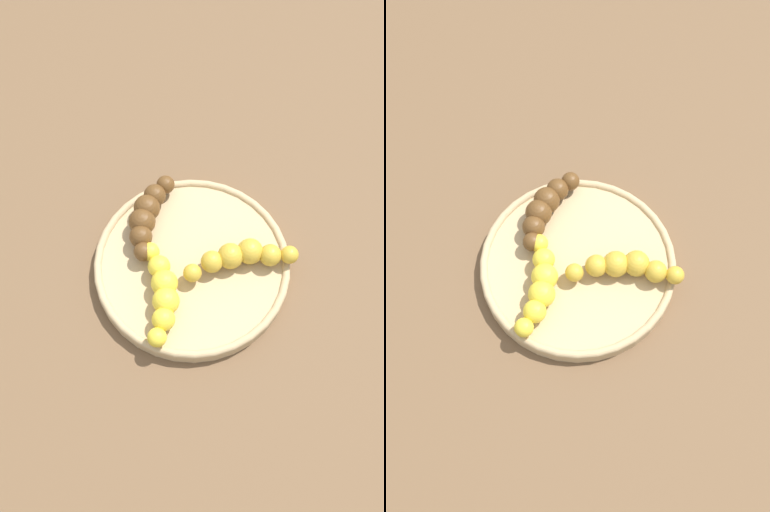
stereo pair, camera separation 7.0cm
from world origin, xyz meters
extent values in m
plane|color=brown|center=(0.00, 0.00, 0.00)|extent=(2.40, 2.40, 0.00)
cylinder|color=tan|center=(0.00, 0.00, 0.01)|extent=(0.25, 0.25, 0.02)
torus|color=tan|center=(0.00, 0.00, 0.02)|extent=(0.25, 0.25, 0.01)
sphere|color=yellow|center=(0.10, -0.04, 0.04)|extent=(0.02, 0.02, 0.02)
sphere|color=yellow|center=(0.08, -0.04, 0.04)|extent=(0.03, 0.03, 0.03)
sphere|color=yellow|center=(0.06, -0.03, 0.04)|extent=(0.03, 0.03, 0.03)
sphere|color=yellow|center=(0.03, -0.03, 0.04)|extent=(0.03, 0.03, 0.03)
sphere|color=yellow|center=(0.01, -0.04, 0.04)|extent=(0.03, 0.03, 0.03)
sphere|color=yellow|center=(-0.01, -0.05, 0.04)|extent=(0.02, 0.02, 0.02)
sphere|color=gold|center=(0.00, 0.12, 0.04)|extent=(0.02, 0.02, 0.02)
sphere|color=gold|center=(0.00, 0.10, 0.04)|extent=(0.03, 0.03, 0.03)
sphere|color=gold|center=(-0.01, 0.07, 0.04)|extent=(0.03, 0.03, 0.03)
sphere|color=gold|center=(0.00, 0.05, 0.04)|extent=(0.03, 0.03, 0.03)
sphere|color=gold|center=(0.01, 0.02, 0.04)|extent=(0.03, 0.03, 0.03)
sphere|color=gold|center=(0.02, 0.00, 0.04)|extent=(0.02, 0.02, 0.02)
sphere|color=#593819|center=(-0.11, -0.03, 0.04)|extent=(0.02, 0.02, 0.02)
sphere|color=#593819|center=(-0.09, -0.05, 0.04)|extent=(0.03, 0.03, 0.03)
sphere|color=#593819|center=(-0.07, -0.06, 0.04)|extent=(0.03, 0.03, 0.03)
sphere|color=#593819|center=(-0.05, -0.06, 0.04)|extent=(0.03, 0.03, 0.03)
sphere|color=#593819|center=(-0.03, -0.06, 0.04)|extent=(0.03, 0.03, 0.03)
sphere|color=#593819|center=(-0.01, -0.06, 0.04)|extent=(0.02, 0.02, 0.02)
camera|label=1|loc=(0.31, -0.01, 0.67)|focal=40.23mm
camera|label=2|loc=(0.30, 0.06, 0.67)|focal=40.23mm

